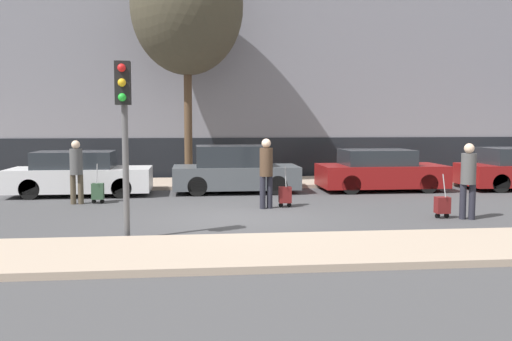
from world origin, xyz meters
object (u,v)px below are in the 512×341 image
trolley_left (98,191)px  traffic_light (124,113)px  pedestrian_right (468,176)px  bare_tree_near_crossing (187,6)px  parked_car_1 (234,171)px  parked_car_0 (79,175)px  trolley_right (442,205)px  pedestrian_left (76,168)px  trolley_center (285,195)px  pedestrian_center (266,169)px  parked_car_2 (380,171)px

trolley_left → traffic_light: size_ratio=0.33×
pedestrian_right → bare_tree_near_crossing: size_ratio=0.21×
parked_car_1 → trolley_left: size_ratio=3.59×
traffic_light → parked_car_0: bearing=107.6°
trolley_left → trolley_right: (8.40, -3.32, -0.03)m
pedestrian_left → pedestrian_right: bearing=155.1°
parked_car_1 → bare_tree_near_crossing: bare_tree_near_crossing is taller
trolley_center → traffic_light: 5.70m
pedestrian_right → parked_car_0: bearing=173.9°
trolley_right → traffic_light: 7.58m
pedestrian_left → bare_tree_near_crossing: bearing=-129.3°
parked_car_1 → parked_car_0: bearing=-177.1°
parked_car_0 → traffic_light: traffic_light is taller
parked_car_1 → trolley_center: bearing=-71.3°
pedestrian_center → trolley_right: bearing=136.3°
pedestrian_right → traffic_light: size_ratio=0.52×
trolley_center → bare_tree_near_crossing: (-2.56, 5.56, 5.90)m
trolley_center → trolley_right: bearing=-31.6°
trolley_right → trolley_center: bearing=148.4°
parked_car_2 → pedestrian_left: size_ratio=2.30×
pedestrian_left → pedestrian_right: (9.46, -3.48, 0.01)m
parked_car_1 → pedestrian_center: size_ratio=2.17×
parked_car_2 → bare_tree_near_crossing: 8.68m
parked_car_2 → pedestrian_center: (-4.18, -3.40, 0.41)m
parked_car_2 → trolley_center: (-3.65, -3.23, -0.30)m
parked_car_1 → trolley_right: (4.49, -5.34, -0.38)m
trolley_right → pedestrian_right: bearing=-22.4°
parked_car_0 → trolley_left: size_ratio=3.84×
pedestrian_right → bare_tree_near_crossing: 11.42m
traffic_light → pedestrian_center: bearing=49.2°
bare_tree_near_crossing → traffic_light: bearing=-96.8°
parked_car_1 → pedestrian_right: size_ratio=2.24×
parked_car_0 → pedestrian_right: 11.10m
trolley_center → pedestrian_right: bearing=-30.5°
trolley_center → pedestrian_right: pedestrian_right is taller
bare_tree_near_crossing → parked_car_1: bearing=-57.6°
parked_car_0 → trolley_right: bearing=-28.9°
trolley_left → trolley_center: bearing=-13.8°
parked_car_0 → pedestrian_center: bearing=-30.9°
trolley_right → traffic_light: (-7.07, -1.74, 2.11)m
parked_car_2 → pedestrian_right: 5.54m
trolley_center → trolley_right: size_ratio=1.04×
trolley_left → bare_tree_near_crossing: (2.46, 4.32, 5.89)m
trolley_center → traffic_light: (-3.68, -3.82, 2.09)m
trolley_right → parked_car_2: bearing=87.1°
pedestrian_left → trolley_right: pedestrian_left is taller
parked_car_0 → pedestrian_center: pedestrian_center is taller
parked_car_2 → pedestrian_right: size_ratio=2.27×
parked_car_0 → traffic_light: (2.17, -6.84, 1.78)m
parked_car_1 → trolley_left: parked_car_1 is taller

